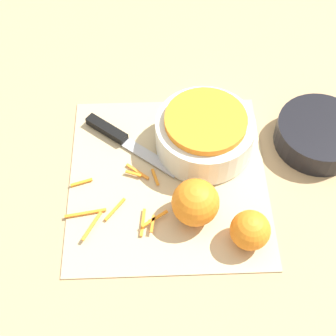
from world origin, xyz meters
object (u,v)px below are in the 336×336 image
(bowl_dark, at_px, (319,134))
(knife, at_px, (116,135))
(orange_right, at_px, (250,230))
(bowl_speckled, at_px, (204,133))
(orange_left, at_px, (195,202))

(bowl_dark, relative_size, knife, 0.89)
(bowl_dark, xyz_separation_m, orange_right, (0.20, -0.16, 0.01))
(bowl_speckled, distance_m, orange_left, 0.15)
(orange_left, relative_size, orange_right, 1.22)
(orange_left, height_order, orange_right, orange_left)
(bowl_speckled, xyz_separation_m, bowl_dark, (-0.01, 0.22, -0.02))
(knife, relative_size, orange_left, 2.24)
(orange_right, bearing_deg, knife, -134.82)
(bowl_dark, xyz_separation_m, orange_left, (0.15, -0.25, 0.02))
(bowl_speckled, bearing_deg, bowl_dark, 91.39)
(bowl_speckled, height_order, knife, bowl_speckled)
(orange_right, bearing_deg, bowl_dark, 141.77)
(knife, bearing_deg, orange_left, -12.96)
(orange_left, distance_m, orange_right, 0.10)
(bowl_speckled, bearing_deg, knife, -99.00)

